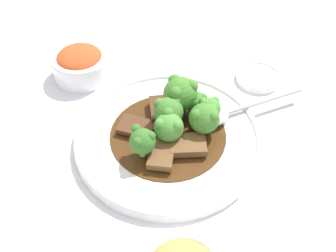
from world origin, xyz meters
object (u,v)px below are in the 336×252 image
Objects in this scene: beef_strip_3 at (162,153)px; broccoli_floret_4 at (169,111)px; beef_strip_1 at (137,127)px; serving_spoon at (219,114)px; broccoli_floret_0 at (142,141)px; broccoli_floret_5 at (169,127)px; broccoli_floret_1 at (210,107)px; broccoli_floret_2 at (204,118)px; side_bowl_kimchi at (80,63)px; beef_strip_0 at (161,110)px; broccoli_floret_6 at (196,102)px; main_plate at (168,137)px; sauce_dish at (258,77)px; beef_strip_2 at (188,145)px; broccoli_floret_3 at (180,93)px.

broccoli_floret_4 is (0.05, -0.04, 0.02)m from beef_strip_3.
beef_strip_1 is 0.32× the size of serving_spoon.
broccoli_floret_5 is at bearing -83.00° from broccoli_floret_0.
broccoli_floret_2 is (-0.02, 0.02, 0.00)m from broccoli_floret_1.
beef_strip_0 is at bearing -161.44° from side_bowl_kimchi.
broccoli_floret_0 is 0.12m from broccoli_floret_6.
sauce_dish is (0.04, -0.22, -0.00)m from main_plate.
broccoli_floret_2 is 0.04m from broccoli_floret_6.
side_bowl_kimchi is at bearing 27.74° from broccoli_floret_6.
broccoli_floret_1 is (-0.01, -0.07, 0.03)m from main_plate.
broccoli_floret_1 reaches higher than beef_strip_1.
beef_strip_2 is 0.06m from broccoli_floret_4.
broccoli_floret_1 is 0.05m from broccoli_floret_3.
broccoli_floret_4 reaches higher than broccoli_floret_6.
beef_strip_0 and serving_spoon have the same top height.
side_bowl_kimchi is 1.25× the size of sauce_dish.
main_plate is 0.07m from broccoli_floret_6.
beef_strip_1 is 1.40× the size of broccoli_floret_5.
serving_spoon is (-0.05, -0.12, 0.00)m from beef_strip_1.
main_plate is at bearing -43.94° from beef_strip_3.
broccoli_floret_4 is 0.08m from serving_spoon.
broccoli_floret_6 is (-0.02, -0.02, -0.02)m from broccoli_floret_3.
beef_strip_1 is 1.31× the size of broccoli_floret_2.
main_plate is 2.87× the size of side_bowl_kimchi.
beef_strip_0 is at bearing -30.62° from beef_strip_3.
beef_strip_1 is at bearing 66.04° from broccoli_floret_4.
broccoli_floret_2 is at bearing 124.16° from broccoli_floret_1.
sauce_dish is at bearing -78.99° from broccoli_floret_0.
broccoli_floret_2 is 1.31× the size of broccoli_floret_6.
broccoli_floret_1 reaches higher than side_bowl_kimchi.
beef_strip_1 is 0.97× the size of beef_strip_3.
broccoli_floret_2 reaches higher than broccoli_floret_6.
broccoli_floret_2 reaches higher than broccoli_floret_0.
main_plate is 0.05m from beef_strip_1.
broccoli_floret_5 reaches higher than sauce_dish.
beef_strip_0 is 1.25× the size of broccoli_floret_2.
beef_strip_1 is 1.04× the size of broccoli_floret_3.
main_plate is 0.08m from broccoli_floret_1.
broccoli_floret_2 is at bearing 161.21° from broccoli_floret_6.
beef_strip_0 is 0.96× the size of beef_strip_1.
serving_spoon is (0.00, -0.14, -0.02)m from broccoli_floret_0.
broccoli_floret_6 is 0.23m from side_bowl_kimchi.
beef_strip_3 is (-0.07, 0.04, -0.00)m from beef_strip_0.
broccoli_floret_5 is at bearing 24.56° from beef_strip_2.
broccoli_floret_0 reaches higher than main_plate.
broccoli_floret_0 is at bearing 105.41° from broccoli_floret_6.
serving_spoon is (-0.01, -0.09, 0.02)m from main_plate.
broccoli_floret_2 is 0.50× the size of side_bowl_kimchi.
broccoli_floret_0 is 0.11m from broccoli_floret_3.
beef_strip_1 is 0.13m from serving_spoon.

